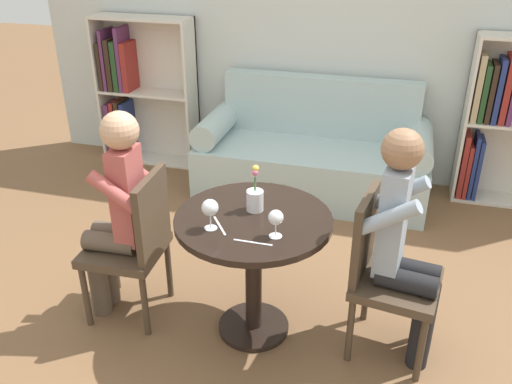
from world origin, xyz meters
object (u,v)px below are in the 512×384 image
object	(u,v)px
person_right	(405,246)
person_left	(117,213)
couch	(313,157)
wine_glass_left	(210,209)
bookshelf_left	(136,91)
bookshelf_right	(507,121)
chair_right	(384,269)
wine_glass_right	(276,218)
flower_vase	(255,197)
chair_left	(135,241)

from	to	relation	value
person_right	person_left	bearing A→B (deg)	101.15
couch	wine_glass_left	bearing A→B (deg)	-94.95
bookshelf_left	person_right	xyz separation A→B (m)	(2.49, -2.05, 0.01)
bookshelf_right	chair_right	world-z (taller)	bookshelf_right
wine_glass_right	flower_vase	size ratio (longest dim) A/B	0.57
wine_glass_right	chair_right	bearing A→B (deg)	22.18
bookshelf_left	person_right	bearing A→B (deg)	-39.43
chair_left	person_right	bearing A→B (deg)	90.25
bookshelf_left	flower_vase	size ratio (longest dim) A/B	5.29
wine_glass_right	person_right	bearing A→B (deg)	17.45
chair_left	flower_vase	distance (m)	0.74
bookshelf_right	wine_glass_left	xyz separation A→B (m)	(-1.64, -2.25, 0.17)
chair_right	flower_vase	distance (m)	0.76
chair_right	bookshelf_left	bearing A→B (deg)	58.07
bookshelf_left	wine_glass_left	bearing A→B (deg)	-55.43
bookshelf_right	flower_vase	xyz separation A→B (m)	(-1.49, -2.01, 0.14)
bookshelf_left	person_left	distance (m)	2.33
flower_vase	wine_glass_left	bearing A→B (deg)	-123.23
bookshelf_left	wine_glass_right	size ratio (longest dim) A/B	9.35
couch	person_left	world-z (taller)	person_left
couch	bookshelf_left	distance (m)	1.78
flower_vase	person_left	bearing A→B (deg)	-171.35
chair_right	flower_vase	xyz separation A→B (m)	(-0.69, 0.01, 0.32)
chair_left	wine_glass_right	xyz separation A→B (m)	(0.83, -0.12, 0.34)
bookshelf_right	wine_glass_left	distance (m)	2.79
wine_glass_left	chair_left	bearing A→B (deg)	165.18
bookshelf_right	person_left	size ratio (longest dim) A/B	1.07
chair_right	wine_glass_right	distance (m)	0.66
chair_left	wine_glass_left	size ratio (longest dim) A/B	5.66
bookshelf_right	wine_glass_right	world-z (taller)	bookshelf_right
couch	wine_glass_right	xyz separation A→B (m)	(0.15, -1.97, 0.52)
person_right	wine_glass_left	distance (m)	0.98
bookshelf_right	chair_left	size ratio (longest dim) A/B	1.48
person_right	chair_left	bearing A→B (deg)	101.06
bookshelf_right	chair_left	world-z (taller)	bookshelf_right
couch	wine_glass_left	distance (m)	2.06
wine_glass_left	person_right	bearing A→B (deg)	12.36
chair_left	flower_vase	xyz separation A→B (m)	(0.66, 0.11, 0.32)
wine_glass_right	bookshelf_left	bearing A→B (deg)	129.98
person_right	wine_glass_right	distance (m)	0.66
couch	wine_glass_right	size ratio (longest dim) A/B	13.11
bookshelf_right	person_left	xyz separation A→B (m)	(-2.24, -2.13, -0.01)
flower_vase	chair_left	bearing A→B (deg)	-170.77
chair_right	chair_left	bearing A→B (deg)	102.15
bookshelf_right	bookshelf_left	bearing A→B (deg)	-179.96
chair_left	wine_glass_left	distance (m)	0.63
couch	wine_glass_right	distance (m)	2.04
couch	person_right	xyz separation A→B (m)	(0.76, -1.78, 0.35)
bookshelf_left	bookshelf_right	bearing A→B (deg)	0.04
couch	flower_vase	size ratio (longest dim) A/B	7.42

